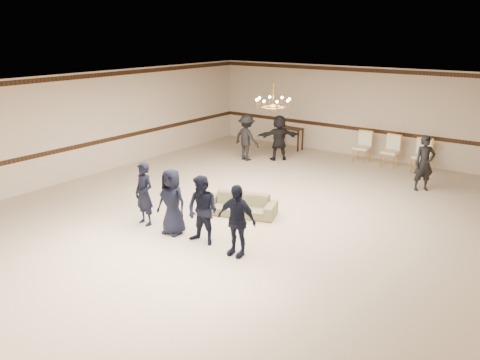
% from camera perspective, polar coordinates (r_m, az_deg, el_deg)
% --- Properties ---
extents(room, '(12.01, 14.01, 3.21)m').
position_cam_1_polar(room, '(11.50, 1.22, 3.44)').
color(room, '#B9A78E').
rests_on(room, ground).
extents(chair_rail, '(12.00, 0.02, 0.14)m').
position_cam_1_polar(chair_rail, '(17.66, 14.46, 5.94)').
color(chair_rail, black).
rests_on(chair_rail, wall_back).
extents(crown_molding, '(12.00, 0.02, 0.14)m').
position_cam_1_polar(crown_molding, '(17.38, 15.00, 12.66)').
color(crown_molding, black).
rests_on(crown_molding, wall_back).
extents(chandelier, '(0.94, 0.94, 0.89)m').
position_cam_1_polar(chandelier, '(12.08, 4.04, 10.25)').
color(chandelier, '#AF7F38').
rests_on(chandelier, ceiling).
extents(boy_a, '(0.58, 0.41, 1.52)m').
position_cam_1_polar(boy_a, '(11.29, -11.47, -1.65)').
color(boy_a, black).
rests_on(boy_a, floor).
extents(boy_b, '(0.78, 0.54, 1.52)m').
position_cam_1_polar(boy_b, '(10.67, -8.20, -2.62)').
color(boy_b, black).
rests_on(boy_b, floor).
extents(boy_c, '(0.77, 0.61, 1.52)m').
position_cam_1_polar(boy_c, '(10.10, -4.53, -3.69)').
color(boy_c, black).
rests_on(boy_c, floor).
extents(boy_d, '(0.91, 0.43, 1.52)m').
position_cam_1_polar(boy_d, '(9.57, -0.43, -4.87)').
color(boy_d, black).
rests_on(boy_d, floor).
extents(settee, '(1.91, 1.23, 0.52)m').
position_cam_1_polar(settee, '(11.82, 0.05, -2.97)').
color(settee, '#77714F').
rests_on(settee, floor).
extents(adult_left, '(1.10, 0.72, 1.61)m').
position_cam_1_polar(adult_left, '(16.65, 0.80, 5.11)').
color(adult_left, black).
rests_on(adult_left, floor).
extents(adult_mid, '(1.40, 1.37, 1.61)m').
position_cam_1_polar(adult_mid, '(16.73, 4.72, 5.11)').
color(adult_mid, black).
rests_on(adult_mid, floor).
extents(adult_right, '(0.69, 0.68, 1.61)m').
position_cam_1_polar(adult_right, '(14.42, 21.33, 1.89)').
color(adult_right, black).
rests_on(adult_right, floor).
extents(banquet_chair_left, '(0.54, 0.54, 1.07)m').
position_cam_1_polar(banquet_chair_left, '(16.93, 14.50, 3.82)').
color(banquet_chair_left, white).
rests_on(banquet_chair_left, floor).
extents(banquet_chair_mid, '(0.54, 0.54, 1.07)m').
position_cam_1_polar(banquet_chair_mid, '(16.60, 17.68, 3.28)').
color(banquet_chair_mid, white).
rests_on(banquet_chair_mid, floor).
extents(banquet_chair_right, '(0.56, 0.56, 1.07)m').
position_cam_1_polar(banquet_chair_right, '(16.32, 20.98, 2.70)').
color(banquet_chair_right, white).
rests_on(banquet_chair_right, floor).
extents(console_table, '(1.05, 0.53, 0.85)m').
position_cam_1_polar(console_table, '(18.41, 6.05, 5.03)').
color(console_table, black).
rests_on(console_table, floor).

